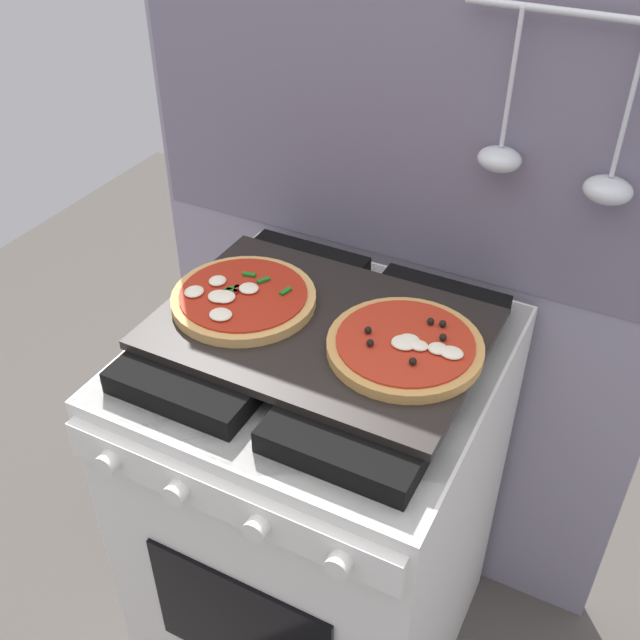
{
  "coord_description": "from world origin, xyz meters",
  "views": [
    {
      "loc": [
        0.46,
        -0.9,
        1.68
      ],
      "look_at": [
        0.0,
        0.0,
        0.93
      ],
      "focal_mm": 42.61,
      "sensor_mm": 36.0,
      "label": 1
    }
  ],
  "objects_px": {
    "stove": "(320,507)",
    "pizza_left": "(243,298)",
    "baking_tray": "(320,329)",
    "pizza_right": "(405,348)"
  },
  "relations": [
    {
      "from": "stove",
      "to": "pizza_left",
      "type": "xyz_separation_m",
      "value": [
        -0.15,
        -0.01,
        0.48
      ]
    },
    {
      "from": "stove",
      "to": "pizza_left",
      "type": "relative_size",
      "value": 3.59
    },
    {
      "from": "pizza_left",
      "to": "baking_tray",
      "type": "bearing_deg",
      "value": 2.76
    },
    {
      "from": "stove",
      "to": "baking_tray",
      "type": "bearing_deg",
      "value": 90.0
    },
    {
      "from": "stove",
      "to": "pizza_left",
      "type": "height_order",
      "value": "pizza_left"
    },
    {
      "from": "stove",
      "to": "pizza_right",
      "type": "xyz_separation_m",
      "value": [
        0.15,
        -0.0,
        0.48
      ]
    },
    {
      "from": "pizza_left",
      "to": "pizza_right",
      "type": "distance_m",
      "value": 0.3
    },
    {
      "from": "baking_tray",
      "to": "stove",
      "type": "bearing_deg",
      "value": -90.0
    },
    {
      "from": "pizza_left",
      "to": "pizza_right",
      "type": "xyz_separation_m",
      "value": [
        0.3,
        0.0,
        0.0
      ]
    },
    {
      "from": "stove",
      "to": "pizza_right",
      "type": "relative_size",
      "value": 3.59
    }
  ]
}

